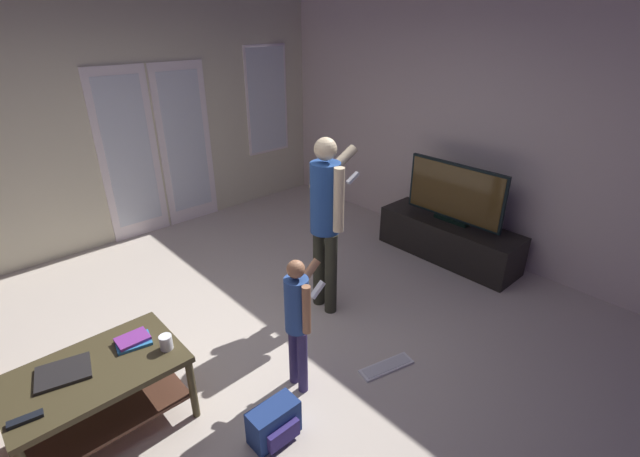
{
  "coord_description": "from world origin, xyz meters",
  "views": [
    {
      "loc": [
        -1.45,
        -2.5,
        2.45
      ],
      "look_at": [
        0.75,
        -0.09,
        0.89
      ],
      "focal_mm": 25.0,
      "sensor_mm": 36.0,
      "label": 1
    }
  ],
  "objects_px": {
    "loose_keyboard": "(387,367)",
    "cup_near_edge": "(166,342)",
    "person_child": "(298,314)",
    "tv_stand": "(449,239)",
    "tv_remote_black": "(25,419)",
    "book_stack": "(133,341)",
    "laptop_closed": "(63,373)",
    "person_adult": "(326,212)",
    "backpack": "(275,423)",
    "flat_screen_tv": "(455,193)",
    "coffee_table": "(98,386)"
  },
  "relations": [
    {
      "from": "loose_keyboard",
      "to": "cup_near_edge",
      "type": "bearing_deg",
      "value": 151.6
    },
    {
      "from": "person_child",
      "to": "cup_near_edge",
      "type": "relative_size",
      "value": 10.69
    },
    {
      "from": "tv_stand",
      "to": "tv_remote_black",
      "type": "height_order",
      "value": "tv_remote_black"
    },
    {
      "from": "tv_remote_black",
      "to": "book_stack",
      "type": "bearing_deg",
      "value": 28.42
    },
    {
      "from": "book_stack",
      "to": "laptop_closed",
      "type": "bearing_deg",
      "value": 179.55
    },
    {
      "from": "person_adult",
      "to": "cup_near_edge",
      "type": "bearing_deg",
      "value": -173.58
    },
    {
      "from": "backpack",
      "to": "tv_remote_black",
      "type": "xyz_separation_m",
      "value": [
        -1.16,
        0.62,
        0.4
      ]
    },
    {
      "from": "tv_stand",
      "to": "backpack",
      "type": "bearing_deg",
      "value": -168.07
    },
    {
      "from": "person_adult",
      "to": "book_stack",
      "type": "distance_m",
      "value": 1.77
    },
    {
      "from": "person_adult",
      "to": "loose_keyboard",
      "type": "height_order",
      "value": "person_adult"
    },
    {
      "from": "tv_remote_black",
      "to": "loose_keyboard",
      "type": "bearing_deg",
      "value": -8.74
    },
    {
      "from": "tv_stand",
      "to": "backpack",
      "type": "relative_size",
      "value": 4.74
    },
    {
      "from": "laptop_closed",
      "to": "cup_near_edge",
      "type": "bearing_deg",
      "value": -6.02
    },
    {
      "from": "flat_screen_tv",
      "to": "laptop_closed",
      "type": "xyz_separation_m",
      "value": [
        -3.79,
        0.25,
        -0.24
      ]
    },
    {
      "from": "person_adult",
      "to": "tv_stand",
      "type": "bearing_deg",
      "value": -7.86
    },
    {
      "from": "flat_screen_tv",
      "to": "cup_near_edge",
      "type": "bearing_deg",
      "value": 179.16
    },
    {
      "from": "tv_stand",
      "to": "book_stack",
      "type": "distance_m",
      "value": 3.4
    },
    {
      "from": "tv_stand",
      "to": "loose_keyboard",
      "type": "distance_m",
      "value": 2.0
    },
    {
      "from": "tv_stand",
      "to": "person_adult",
      "type": "height_order",
      "value": "person_adult"
    },
    {
      "from": "backpack",
      "to": "tv_remote_black",
      "type": "height_order",
      "value": "tv_remote_black"
    },
    {
      "from": "backpack",
      "to": "cup_near_edge",
      "type": "relative_size",
      "value": 3.34
    },
    {
      "from": "tv_stand",
      "to": "book_stack",
      "type": "height_order",
      "value": "book_stack"
    },
    {
      "from": "flat_screen_tv",
      "to": "person_child",
      "type": "distance_m",
      "value": 2.5
    },
    {
      "from": "loose_keyboard",
      "to": "cup_near_edge",
      "type": "distance_m",
      "value": 1.65
    },
    {
      "from": "laptop_closed",
      "to": "loose_keyboard",
      "type": "bearing_deg",
      "value": -12.29
    },
    {
      "from": "coffee_table",
      "to": "laptop_closed",
      "type": "distance_m",
      "value": 0.22
    },
    {
      "from": "person_adult",
      "to": "tv_remote_black",
      "type": "xyz_separation_m",
      "value": [
        -2.39,
        -0.21,
        -0.44
      ]
    },
    {
      "from": "tv_stand",
      "to": "tv_remote_black",
      "type": "xyz_separation_m",
      "value": [
        -4.04,
        0.01,
        0.31
      ]
    },
    {
      "from": "backpack",
      "to": "loose_keyboard",
      "type": "height_order",
      "value": "backpack"
    },
    {
      "from": "book_stack",
      "to": "backpack",
      "type": "bearing_deg",
      "value": -60.23
    },
    {
      "from": "person_adult",
      "to": "loose_keyboard",
      "type": "distance_m",
      "value": 1.34
    },
    {
      "from": "tv_remote_black",
      "to": "coffee_table",
      "type": "bearing_deg",
      "value": 31.75
    },
    {
      "from": "tv_stand",
      "to": "cup_near_edge",
      "type": "relative_size",
      "value": 15.85
    },
    {
      "from": "backpack",
      "to": "cup_near_edge",
      "type": "xyz_separation_m",
      "value": [
        -0.35,
        0.66,
        0.44
      ]
    },
    {
      "from": "laptop_closed",
      "to": "tv_remote_black",
      "type": "distance_m",
      "value": 0.34
    },
    {
      "from": "flat_screen_tv",
      "to": "tv_remote_black",
      "type": "height_order",
      "value": "flat_screen_tv"
    },
    {
      "from": "loose_keyboard",
      "to": "person_child",
      "type": "bearing_deg",
      "value": 152.04
    },
    {
      "from": "loose_keyboard",
      "to": "cup_near_edge",
      "type": "relative_size",
      "value": 4.67
    },
    {
      "from": "coffee_table",
      "to": "person_child",
      "type": "distance_m",
      "value": 1.32
    },
    {
      "from": "laptop_closed",
      "to": "tv_stand",
      "type": "bearing_deg",
      "value": 9.9
    },
    {
      "from": "person_child",
      "to": "loose_keyboard",
      "type": "height_order",
      "value": "person_child"
    },
    {
      "from": "backpack",
      "to": "laptop_closed",
      "type": "relative_size",
      "value": 1.09
    },
    {
      "from": "tv_stand",
      "to": "person_adult",
      "type": "relative_size",
      "value": 0.97
    },
    {
      "from": "coffee_table",
      "to": "person_adult",
      "type": "bearing_deg",
      "value": 1.4
    },
    {
      "from": "person_adult",
      "to": "cup_near_edge",
      "type": "xyz_separation_m",
      "value": [
        -1.58,
        -0.18,
        -0.4
      ]
    },
    {
      "from": "tv_remote_black",
      "to": "cup_near_edge",
      "type": "bearing_deg",
      "value": 11.71
    },
    {
      "from": "loose_keyboard",
      "to": "laptop_closed",
      "type": "distance_m",
      "value": 2.2
    },
    {
      "from": "coffee_table",
      "to": "loose_keyboard",
      "type": "bearing_deg",
      "value": -25.97
    },
    {
      "from": "flat_screen_tv",
      "to": "person_adult",
      "type": "bearing_deg",
      "value": 172.26
    },
    {
      "from": "coffee_table",
      "to": "flat_screen_tv",
      "type": "height_order",
      "value": "flat_screen_tv"
    }
  ]
}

